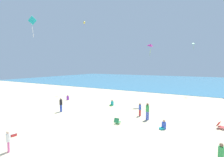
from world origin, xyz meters
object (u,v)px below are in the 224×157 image
person_7 (147,110)px  person_3 (112,103)px  kite_teal (32,21)px  person_6 (164,125)px  kite_green (193,43)px  cooler_box (13,134)px  kite_yellow (84,23)px  person_8 (140,109)px  beach_chair_far_left (220,126)px  kite_magenta (151,45)px  person_2 (61,104)px  person_5 (221,154)px  beach_chair_mid_beach (117,121)px  person_0 (68,98)px  person_4 (8,140)px

person_7 → person_3: bearing=-171.4°
kite_teal → person_3: bearing=91.0°
person_6 → kite_green: bearing=-154.7°
cooler_box → kite_teal: 8.78m
cooler_box → kite_yellow: 26.74m
kite_teal → person_6: bearing=39.9°
person_8 → kite_yellow: size_ratio=1.31×
beach_chair_far_left → kite_magenta: size_ratio=0.44×
person_2 → person_3: (3.70, 5.74, -0.67)m
person_3 → person_5: 15.67m
beach_chair_far_left → cooler_box: (-14.10, -9.88, -0.15)m
beach_chair_far_left → kite_magenta: 13.55m
beach_chair_mid_beach → person_0: size_ratio=0.71×
person_0 → person_6: (16.32, -5.24, -0.01)m
kite_yellow → person_7: bearing=-33.9°
person_8 → person_7: bearing=160.8°
person_2 → person_6: size_ratio=2.06×
person_3 → kite_yellow: (-11.08, 7.97, 13.89)m
beach_chair_far_left → person_6: 4.96m
kite_magenta → person_8: bearing=-81.4°
beach_chair_far_left → person_6: (-4.28, -2.51, 0.02)m
person_5 → beach_chair_mid_beach: bearing=-85.9°
person_3 → kite_magenta: bearing=141.5°
person_3 → person_8: bearing=68.7°
person_3 → person_7: bearing=66.5°
kite_teal → person_4: bearing=-80.4°
kite_green → person_6: bearing=-91.1°
beach_chair_far_left → person_6: size_ratio=0.97×
person_5 → kite_teal: size_ratio=0.97×
person_3 → person_6: 9.79m
beach_chair_far_left → kite_yellow: kite_yellow is taller
person_5 → person_8: 10.09m
beach_chair_far_left → kite_yellow: (-23.56, 10.79, 13.92)m
kite_magenta → kite_green: kite_green is taller
person_5 → kite_green: bearing=-144.0°
beach_chair_mid_beach → kite_yellow: size_ratio=0.55×
person_3 → kite_teal: bearing=7.9°
beach_chair_far_left → person_4: bearing=-114.2°
kite_green → person_7: bearing=-97.1°
kite_green → beach_chair_far_left: bearing=-78.3°
person_3 → kite_magenta: (4.04, 3.99, 8.11)m
person_2 → kite_magenta: 14.50m
cooler_box → person_4: 2.81m
person_2 → person_7: bearing=103.8°
person_6 → beach_chair_far_left: bearing=146.9°
person_5 → kite_magenta: (-8.15, 13.81, 7.57)m
person_7 → kite_yellow: bearing=-174.9°
cooler_box → kite_green: kite_green is taller
person_3 → person_7: size_ratio=0.48×
person_5 → kite_magenta: size_ratio=0.80×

